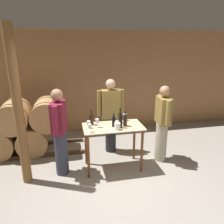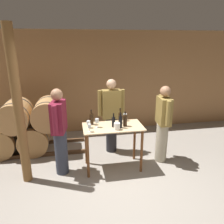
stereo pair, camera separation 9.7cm
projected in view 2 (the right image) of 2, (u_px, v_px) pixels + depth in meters
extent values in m
plane|color=gray|center=(124.00, 196.00, 3.58)|extent=(14.00, 14.00, 0.00)
cube|color=#996B42|center=(100.00, 83.00, 5.90)|extent=(8.40, 0.05, 2.70)
cube|color=#4C331E|center=(18.00, 157.00, 4.71)|extent=(2.94, 0.06, 0.08)
cube|color=#4C331E|center=(23.00, 144.00, 5.30)|extent=(2.94, 0.06, 0.08)
cylinder|color=#9E7242|center=(3.00, 140.00, 4.86)|extent=(0.65, 0.78, 0.65)
cylinder|color=#38383D|center=(0.00, 145.00, 4.64)|extent=(0.67, 0.03, 0.67)
cylinder|color=#38383D|center=(6.00, 136.00, 5.08)|extent=(0.67, 0.03, 0.67)
cylinder|color=#9E7242|center=(35.00, 138.00, 4.97)|extent=(0.65, 0.78, 0.65)
cylinder|color=#38383D|center=(33.00, 142.00, 4.75)|extent=(0.67, 0.03, 0.67)
cylinder|color=#38383D|center=(36.00, 133.00, 5.19)|extent=(0.67, 0.03, 0.67)
cylinder|color=#AD7F4C|center=(16.00, 115.00, 4.74)|extent=(0.65, 0.78, 0.65)
cylinder|color=#38383D|center=(13.00, 119.00, 4.52)|extent=(0.67, 0.03, 0.67)
cylinder|color=#38383D|center=(18.00, 112.00, 4.96)|extent=(0.67, 0.03, 0.67)
cylinder|color=#AD7F4C|center=(48.00, 114.00, 4.86)|extent=(0.65, 0.78, 0.65)
cylinder|color=#38383D|center=(47.00, 117.00, 4.64)|extent=(0.67, 0.03, 0.67)
cylinder|color=#38383D|center=(49.00, 110.00, 5.08)|extent=(0.67, 0.03, 0.67)
cube|color=#D1B284|center=(113.00, 127.00, 4.13)|extent=(1.13, 0.61, 0.02)
cylinder|color=brown|center=(88.00, 156.00, 3.95)|extent=(0.05, 0.05, 0.87)
cylinder|color=brown|center=(142.00, 151.00, 4.12)|extent=(0.05, 0.05, 0.87)
cylinder|color=brown|center=(86.00, 144.00, 4.40)|extent=(0.05, 0.05, 0.87)
cylinder|color=brown|center=(134.00, 140.00, 4.58)|extent=(0.05, 0.05, 0.87)
cylinder|color=brown|center=(18.00, 109.00, 3.59)|extent=(0.16, 0.16, 2.70)
cylinder|color=black|center=(91.00, 119.00, 4.18)|extent=(0.08, 0.08, 0.22)
cylinder|color=black|center=(91.00, 112.00, 4.13)|extent=(0.02, 0.02, 0.08)
cylinder|color=black|center=(91.00, 110.00, 4.12)|extent=(0.03, 0.03, 0.02)
cylinder|color=black|center=(113.00, 122.00, 4.06)|extent=(0.06, 0.06, 0.19)
cylinder|color=black|center=(113.00, 115.00, 4.02)|extent=(0.02, 0.02, 0.07)
cylinder|color=black|center=(113.00, 114.00, 4.02)|extent=(0.03, 0.03, 0.02)
cylinder|color=black|center=(120.00, 122.00, 4.02)|extent=(0.07, 0.07, 0.22)
cylinder|color=black|center=(121.00, 114.00, 3.97)|extent=(0.02, 0.02, 0.08)
cylinder|color=black|center=(121.00, 113.00, 3.96)|extent=(0.03, 0.03, 0.02)
cylinder|color=black|center=(120.00, 118.00, 4.26)|extent=(0.06, 0.06, 0.21)
cylinder|color=black|center=(120.00, 111.00, 4.21)|extent=(0.02, 0.02, 0.09)
cylinder|color=black|center=(120.00, 109.00, 4.20)|extent=(0.03, 0.03, 0.02)
cylinder|color=black|center=(125.00, 121.00, 4.09)|extent=(0.08, 0.08, 0.21)
cylinder|color=black|center=(125.00, 114.00, 4.05)|extent=(0.02, 0.02, 0.07)
cylinder|color=black|center=(125.00, 112.00, 4.04)|extent=(0.03, 0.03, 0.02)
cylinder|color=silver|center=(89.00, 128.00, 4.04)|extent=(0.06, 0.06, 0.00)
cylinder|color=silver|center=(89.00, 126.00, 4.03)|extent=(0.01, 0.01, 0.06)
cylinder|color=silver|center=(88.00, 123.00, 4.01)|extent=(0.07, 0.07, 0.07)
cylinder|color=silver|center=(90.00, 132.00, 3.87)|extent=(0.06, 0.06, 0.00)
cylinder|color=silver|center=(90.00, 130.00, 3.85)|extent=(0.01, 0.01, 0.08)
cylinder|color=silver|center=(89.00, 126.00, 3.83)|extent=(0.06, 0.06, 0.07)
cylinder|color=silver|center=(97.00, 127.00, 4.07)|extent=(0.06, 0.06, 0.00)
cylinder|color=silver|center=(97.00, 125.00, 4.06)|extent=(0.01, 0.01, 0.09)
cylinder|color=silver|center=(97.00, 121.00, 4.03)|extent=(0.07, 0.07, 0.07)
cylinder|color=silver|center=(125.00, 121.00, 4.41)|extent=(0.06, 0.06, 0.00)
cylinder|color=silver|center=(125.00, 119.00, 4.40)|extent=(0.01, 0.01, 0.08)
cylinder|color=silver|center=(125.00, 115.00, 4.37)|extent=(0.07, 0.07, 0.06)
cylinder|color=white|center=(117.00, 126.00, 3.95)|extent=(0.11, 0.11, 0.13)
cylinder|color=#333847|center=(61.00, 152.00, 4.10)|extent=(0.24, 0.24, 0.85)
cube|color=maroon|center=(58.00, 117.00, 3.88)|extent=(0.29, 0.43, 0.56)
sphere|color=#9E7051|center=(57.00, 95.00, 3.76)|extent=(0.21, 0.21, 0.21)
cylinder|color=maroon|center=(55.00, 120.00, 3.64)|extent=(0.09, 0.09, 0.51)
cylinder|color=maroon|center=(61.00, 111.00, 4.11)|extent=(0.09, 0.09, 0.51)
cylinder|color=#232328|center=(111.00, 134.00, 4.95)|extent=(0.24, 0.24, 0.81)
cube|color=olive|center=(111.00, 104.00, 4.73)|extent=(0.40, 0.22, 0.63)
sphere|color=tan|center=(111.00, 84.00, 4.60)|extent=(0.21, 0.21, 0.21)
cylinder|color=olive|center=(123.00, 102.00, 4.77)|extent=(0.09, 0.09, 0.56)
cylinder|color=olive|center=(100.00, 103.00, 4.68)|extent=(0.09, 0.09, 0.56)
cylinder|color=#B7AD93|center=(161.00, 142.00, 4.53)|extent=(0.24, 0.24, 0.83)
cube|color=olive|center=(164.00, 111.00, 4.32)|extent=(0.25, 0.42, 0.54)
sphere|color=#9E7051|center=(165.00, 91.00, 4.20)|extent=(0.21, 0.21, 0.21)
cylinder|color=olive|center=(160.00, 106.00, 4.55)|extent=(0.09, 0.09, 0.49)
cylinder|color=olive|center=(168.00, 114.00, 4.08)|extent=(0.09, 0.09, 0.49)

